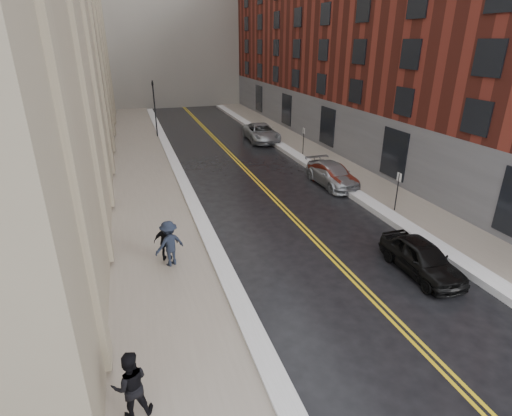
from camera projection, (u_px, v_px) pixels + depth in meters
ground at (332, 344)px, 12.14m from camera, size 160.00×160.00×0.00m
sidewalk_left at (146, 187)px, 24.88m from camera, size 4.00×64.00×0.15m
sidewalk_right at (339, 168)px, 28.68m from camera, size 3.00×64.00×0.15m
lane_stripe_a at (252, 177)px, 26.84m from camera, size 0.12×64.00×0.01m
lane_stripe_b at (255, 177)px, 26.91m from camera, size 0.12×64.00×0.01m
snow_ridge_left at (183, 182)px, 25.50m from camera, size 0.70×60.80×0.26m
snow_ridge_right at (316, 169)px, 28.13m from camera, size 0.85×60.80×0.30m
building_right at (397, 34)px, 33.74m from camera, size 14.00×50.00×18.00m
traffic_signal at (154, 105)px, 36.53m from camera, size 0.18×0.15×5.20m
parking_sign_near at (397, 189)px, 20.85m from camera, size 0.06×0.35×2.23m
parking_sign_far at (303, 139)px, 31.38m from camera, size 0.06×0.35×2.23m
car_black at (422, 258)px, 15.60m from camera, size 1.66×3.99×1.35m
car_maroon at (333, 175)px, 25.18m from camera, size 1.78×4.07×1.30m
car_silver_near at (332, 174)px, 25.24m from camera, size 1.98×4.75×1.37m
car_silver_far at (261, 133)px, 36.28m from camera, size 2.85×5.62×1.52m
pedestrian_a at (131, 385)px, 9.38m from camera, size 0.92×0.73×1.81m
pedestrian_b at (169, 243)px, 15.79m from camera, size 1.41×1.15×1.90m
pedestrian_c at (166, 242)px, 16.19m from camera, size 1.05×0.70×1.66m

